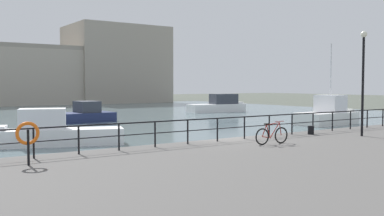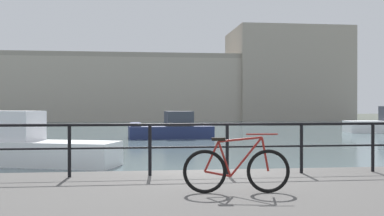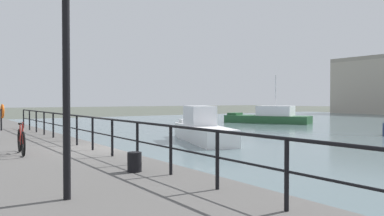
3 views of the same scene
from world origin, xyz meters
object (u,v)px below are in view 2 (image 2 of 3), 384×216
Objects in this scene: harbor_building at (193,86)px; moored_green_narrowboat at (171,129)px; parked_bicycle at (236,170)px; moored_red_daysailer at (20,146)px.

harbor_building is 10.58× the size of moored_green_narrowboat.
moored_red_daysailer is at bearing 123.66° from parked_bicycle.
moored_red_daysailer is (-13.38, -54.32, -4.80)m from harbor_building.
harbor_building is at bearing -102.03° from moored_green_narrowboat.
harbor_building is 65.89m from parked_bicycle.
parked_bicycle is at bearing 85.21° from moored_green_narrowboat.
moored_green_narrowboat is 3.38× the size of parked_bicycle.
harbor_building reaches higher than parked_bicycle.
parked_bicycle is at bearing 138.34° from moored_red_daysailer.
moored_red_daysailer is at bearing 61.09° from moored_green_narrowboat.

